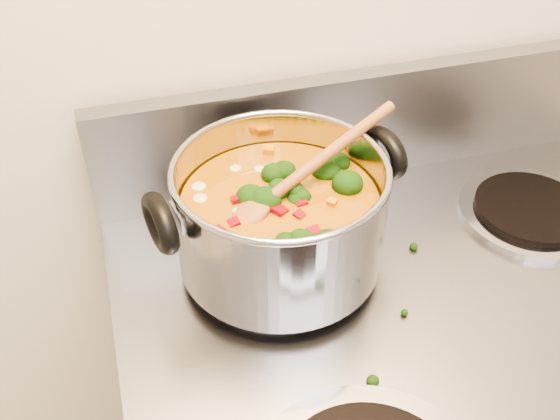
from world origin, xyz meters
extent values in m
cube|color=gray|center=(-0.06, 1.47, 1.00)|extent=(0.76, 0.03, 0.16)
cylinder|color=#A5A5AD|center=(-0.24, 1.31, 0.92)|extent=(0.19, 0.19, 0.01)
cylinder|color=black|center=(-0.24, 1.31, 0.93)|extent=(0.15, 0.15, 0.01)
cylinder|color=#A5A5AD|center=(0.12, 1.31, 0.92)|extent=(0.19, 0.19, 0.01)
cylinder|color=black|center=(0.12, 1.31, 0.93)|extent=(0.15, 0.15, 0.01)
cylinder|color=#AAAAB2|center=(-0.24, 1.31, 1.00)|extent=(0.24, 0.24, 0.13)
torus|color=#AAAAB2|center=(-0.24, 1.31, 1.07)|extent=(0.24, 0.24, 0.01)
cylinder|color=#9A630E|center=(-0.24, 1.31, 0.98)|extent=(0.22, 0.22, 0.09)
torus|color=black|center=(-0.37, 1.29, 1.05)|extent=(0.03, 0.08, 0.08)
torus|color=black|center=(-0.10, 1.34, 1.05)|extent=(0.03, 0.08, 0.08)
ellipsoid|color=black|center=(-0.27, 1.28, 1.03)|extent=(0.04, 0.04, 0.03)
ellipsoid|color=black|center=(-0.15, 1.36, 1.03)|extent=(0.04, 0.04, 0.03)
ellipsoid|color=black|center=(-0.22, 1.39, 1.03)|extent=(0.04, 0.04, 0.03)
ellipsoid|color=black|center=(-0.20, 1.37, 1.03)|extent=(0.04, 0.04, 0.03)
ellipsoid|color=black|center=(-0.29, 1.27, 1.03)|extent=(0.04, 0.04, 0.03)
ellipsoid|color=black|center=(-0.26, 1.40, 1.03)|extent=(0.04, 0.04, 0.03)
ellipsoid|color=black|center=(-0.19, 1.31, 1.03)|extent=(0.04, 0.04, 0.03)
ellipsoid|color=black|center=(-0.33, 1.31, 1.03)|extent=(0.04, 0.04, 0.03)
ellipsoid|color=maroon|center=(-0.15, 1.30, 1.03)|extent=(0.01, 0.01, 0.01)
ellipsoid|color=maroon|center=(-0.31, 1.27, 1.03)|extent=(0.01, 0.01, 0.01)
ellipsoid|color=maroon|center=(-0.20, 1.32, 1.03)|extent=(0.01, 0.01, 0.01)
ellipsoid|color=maroon|center=(-0.29, 1.29, 1.03)|extent=(0.01, 0.01, 0.01)
ellipsoid|color=maroon|center=(-0.17, 1.27, 1.03)|extent=(0.01, 0.01, 0.01)
ellipsoid|color=maroon|center=(-0.21, 1.33, 1.03)|extent=(0.01, 0.01, 0.01)
ellipsoid|color=maroon|center=(-0.32, 1.28, 1.03)|extent=(0.01, 0.01, 0.01)
ellipsoid|color=maroon|center=(-0.28, 1.33, 1.03)|extent=(0.01, 0.01, 0.01)
ellipsoid|color=maroon|center=(-0.20, 1.29, 1.03)|extent=(0.01, 0.01, 0.01)
ellipsoid|color=maroon|center=(-0.29, 1.33, 1.03)|extent=(0.01, 0.01, 0.01)
ellipsoid|color=#C76C0B|center=(-0.22, 1.31, 1.03)|extent=(0.01, 0.01, 0.01)
ellipsoid|color=#C76C0B|center=(-0.24, 1.25, 1.03)|extent=(0.01, 0.01, 0.01)
ellipsoid|color=#C76C0B|center=(-0.21, 1.33, 1.03)|extent=(0.01, 0.01, 0.01)
ellipsoid|color=#C76C0B|center=(-0.19, 1.29, 1.03)|extent=(0.01, 0.01, 0.01)
ellipsoid|color=#C76C0B|center=(-0.19, 1.36, 1.03)|extent=(0.01, 0.01, 0.01)
ellipsoid|color=#C76C0B|center=(-0.27, 1.31, 1.03)|extent=(0.01, 0.01, 0.01)
ellipsoid|color=#C76C0B|center=(-0.28, 1.35, 1.03)|extent=(0.01, 0.01, 0.01)
ellipsoid|color=#C76C0B|center=(-0.24, 1.26, 1.03)|extent=(0.01, 0.01, 0.01)
ellipsoid|color=#C0B884|center=(-0.18, 1.28, 1.03)|extent=(0.02, 0.02, 0.01)
ellipsoid|color=#C0B884|center=(-0.26, 1.34, 1.03)|extent=(0.02, 0.02, 0.01)
ellipsoid|color=#C0B884|center=(-0.15, 1.35, 1.03)|extent=(0.02, 0.02, 0.01)
ellipsoid|color=#C0B884|center=(-0.28, 1.37, 1.03)|extent=(0.02, 0.02, 0.01)
ellipsoid|color=#C0B884|center=(-0.25, 1.24, 1.03)|extent=(0.02, 0.02, 0.01)
ellipsoid|color=#C0B884|center=(-0.30, 1.36, 1.03)|extent=(0.02, 0.02, 0.01)
ellipsoid|color=#C0B884|center=(-0.20, 1.31, 1.03)|extent=(0.02, 0.02, 0.01)
ellipsoid|color=#C0B884|center=(-0.21, 1.27, 1.03)|extent=(0.02, 0.02, 0.01)
ellipsoid|color=brown|center=(-0.28, 1.30, 1.03)|extent=(0.07, 0.06, 0.03)
cylinder|color=brown|center=(-0.18, 1.33, 1.06)|extent=(0.21, 0.09, 0.08)
ellipsoid|color=black|center=(-0.25, 1.16, 0.92)|extent=(0.01, 0.01, 0.01)
ellipsoid|color=black|center=(-0.40, 1.27, 0.92)|extent=(0.01, 0.01, 0.01)
ellipsoid|color=black|center=(-0.37, 1.15, 0.92)|extent=(0.01, 0.01, 0.01)
ellipsoid|color=black|center=(-0.30, 1.45, 0.92)|extent=(0.01, 0.01, 0.01)
camera|label=1|loc=(-0.39, 0.79, 1.47)|focal=40.00mm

